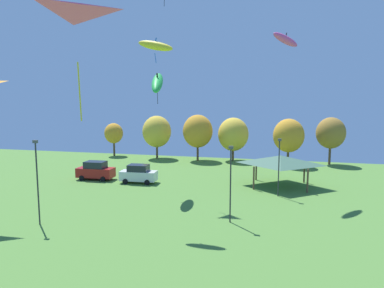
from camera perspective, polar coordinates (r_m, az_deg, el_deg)
The scene contains 16 objects.
kite_flying_1 at distance 37.02m, azimuth -5.79°, elevation 10.14°, with size 2.38×5.28×3.77m.
kite_flying_2 at distance 14.08m, azimuth -18.97°, elevation 14.86°, with size 2.58×2.52×3.02m.
kite_flying_3 at distance 37.98m, azimuth 15.33°, elevation 16.41°, with size 3.11×3.15×1.69m.
kite_flying_6 at distance 29.14m, azimuth -6.13°, elevation 15.97°, with size 3.30×1.09×2.06m.
parked_car_leftmost at distance 44.87m, azimuth -15.76°, elevation -4.28°, with size 4.68×2.20×2.32m.
parked_car_second_from_left at distance 41.94m, azimuth -8.90°, elevation -4.94°, with size 4.47×2.18×2.24m.
park_pavilion at distance 40.94m, azimuth 14.53°, elevation -2.56°, with size 7.43×6.13×3.60m.
light_post_0 at distance 27.83m, azimuth 6.44°, elevation -5.94°, with size 0.36×0.20×6.28m.
light_post_1 at distance 29.78m, azimuth -24.39°, elevation -5.14°, with size 0.36×0.20×6.81m.
light_post_2 at distance 36.36m, azimuth 14.28°, elevation -3.23°, with size 0.36×0.20×6.04m.
treeline_tree_0 at distance 63.32m, azimuth -12.92°, elevation 1.73°, with size 3.32×3.32×5.92m.
treeline_tree_1 at distance 59.08m, azimuth -5.89°, elevation 2.07°, with size 4.92×4.92×7.36m.
treeline_tree_2 at distance 56.59m, azimuth 0.96°, elevation 2.14°, with size 4.95×4.95×7.63m.
treeline_tree_3 at distance 56.85m, azimuth 6.89°, elevation 1.60°, with size 5.02×5.02×7.16m.
treeline_tree_4 at distance 54.03m, azimuth 15.80°, elevation 1.35°, with size 4.66×4.66×7.21m.
treeline_tree_5 at distance 57.13m, azimuth 22.12°, elevation 1.70°, with size 4.42×4.42×7.38m.
Camera 1 is at (4.48, 1.49, 9.81)m, focal length 32.00 mm.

